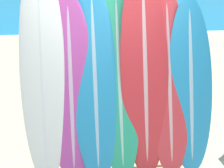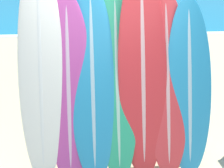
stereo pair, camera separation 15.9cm
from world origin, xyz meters
name	(u,v)px [view 2 (the right image)]	position (x,y,z in m)	size (l,w,h in m)	color
surfboard_rack	(118,135)	(0.03, 0.68, 0.45)	(2.12, 0.04, 0.84)	#28282D
surfboard_slot_0	(41,69)	(-0.87, 0.80, 1.30)	(0.53, 0.89, 2.60)	silver
surfboard_slot_1	(69,87)	(-0.55, 0.74, 1.09)	(0.56, 0.76, 2.17)	#B23D8E
surfboard_slot_2	(93,81)	(-0.27, 0.77, 1.14)	(0.56, 0.92, 2.29)	teal
surfboard_slot_3	(117,82)	(0.03, 0.77, 1.12)	(0.51, 0.89, 2.25)	#289E70
surfboard_slot_4	(143,71)	(0.33, 0.77, 1.26)	(0.59, 0.77, 2.51)	red
surfboard_slot_5	(167,83)	(0.64, 0.75, 1.10)	(0.54, 0.76, 2.20)	red
surfboard_slot_6	(189,86)	(0.90, 0.73, 1.06)	(0.56, 0.66, 2.12)	teal
person_near_water	(148,40)	(1.04, 3.98, 0.99)	(0.24, 0.31, 1.81)	#A87A5B
person_mid_beach	(160,15)	(2.39, 8.58, 0.98)	(0.24, 0.30, 1.80)	#A87A5B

